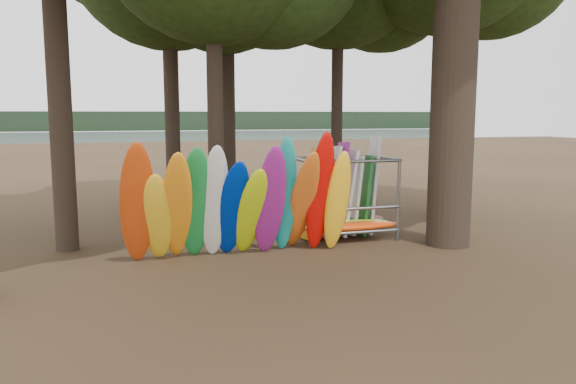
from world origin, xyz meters
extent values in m
plane|color=#47331E|center=(0.00, 0.00, 0.00)|extent=(120.00, 120.00, 0.00)
plane|color=gray|center=(0.00, 60.00, 0.00)|extent=(160.00, 160.00, 0.00)
cube|color=black|center=(0.00, 110.00, 2.00)|extent=(160.00, 4.00, 4.00)
cylinder|color=black|center=(-2.56, 6.30, 5.17)|extent=(0.49, 0.49, 10.35)
cylinder|color=black|center=(-0.58, 7.15, 6.27)|extent=(0.61, 0.61, 12.55)
cylinder|color=black|center=(3.26, 6.27, 5.38)|extent=(0.41, 0.41, 10.77)
cylinder|color=black|center=(-1.76, 2.44, 4.95)|extent=(0.43, 0.43, 9.90)
cylinder|color=black|center=(6.06, 3.88, 5.65)|extent=(0.52, 0.52, 11.31)
ellipsoid|color=#C13A0D|center=(-3.93, 0.21, 1.45)|extent=(0.83, 1.52, 3.01)
ellipsoid|color=yellow|center=(-3.49, 0.33, 1.09)|extent=(0.84, 1.60, 2.34)
ellipsoid|color=orange|center=(-3.05, 0.19, 1.34)|extent=(0.76, 2.02, 2.83)
ellipsoid|color=#177F35|center=(-2.61, 0.34, 1.37)|extent=(0.80, 1.52, 2.86)
ellipsoid|color=silver|center=(-2.17, 0.29, 1.39)|extent=(0.70, 1.44, 2.88)
ellipsoid|color=#002297|center=(-1.73, 0.34, 1.20)|extent=(0.87, 1.52, 2.53)
ellipsoid|color=#B5D10F|center=(-1.29, 0.32, 1.12)|extent=(0.88, 1.67, 2.38)
ellipsoid|color=#871B76|center=(-0.85, 0.19, 1.38)|extent=(0.77, 1.47, 2.86)
ellipsoid|color=teal|center=(-0.41, 0.46, 1.48)|extent=(0.74, 1.26, 3.04)
ellipsoid|color=orange|center=(0.03, 0.41, 1.30)|extent=(0.69, 1.99, 2.77)
ellipsoid|color=#C80905|center=(0.47, 0.31, 1.53)|extent=(0.69, 1.12, 3.12)
ellipsoid|color=yellow|center=(0.91, 0.27, 1.29)|extent=(0.72, 1.04, 2.67)
ellipsoid|color=#FF480E|center=(1.72, 1.21, 0.42)|extent=(2.81, 0.55, 0.24)
ellipsoid|color=gold|center=(1.72, 1.51, 0.42)|extent=(2.56, 0.55, 0.24)
ellipsoid|color=#196215|center=(1.72, 1.86, 0.42)|extent=(2.61, 0.55, 0.24)
ellipsoid|color=red|center=(1.72, 2.22, 0.42)|extent=(2.86, 0.55, 0.24)
cube|color=orange|center=(0.77, 1.87, 1.28)|extent=(0.56, 0.82, 2.58)
cube|color=silver|center=(1.04, 1.99, 1.10)|extent=(0.37, 0.74, 2.24)
cube|color=silver|center=(1.31, 1.82, 1.29)|extent=(0.57, 0.78, 2.60)
cube|color=#93188B|center=(1.58, 1.95, 1.34)|extent=(0.58, 0.82, 2.69)
cube|color=silver|center=(1.85, 1.83, 1.23)|extent=(0.53, 0.76, 2.47)
cube|color=white|center=(2.12, 2.02, 1.14)|extent=(0.45, 0.79, 2.30)
cube|color=#176821|center=(2.40, 1.87, 1.14)|extent=(0.39, 0.74, 2.32)
cube|color=silver|center=(2.67, 2.03, 1.42)|extent=(0.41, 0.79, 2.86)
camera|label=1|loc=(-4.26, -12.66, 3.46)|focal=35.00mm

